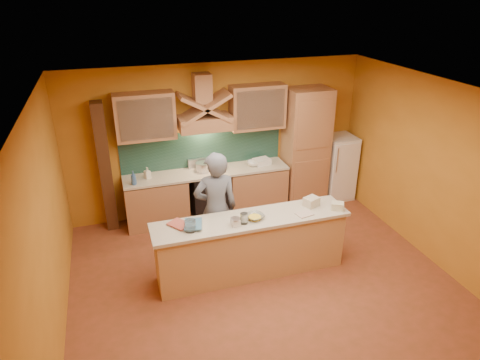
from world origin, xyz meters
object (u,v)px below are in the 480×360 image
object	(u,v)px
fridge	(338,167)
mixing_bowl	(255,217)
kitchen_scale	(235,223)
stove	(208,194)
person	(216,209)

from	to	relation	value
fridge	mixing_bowl	world-z (taller)	fridge
kitchen_scale	stove	bearing A→B (deg)	80.47
stove	kitchen_scale	distance (m)	2.10
kitchen_scale	person	bearing A→B (deg)	95.42
kitchen_scale	fridge	bearing A→B (deg)	28.86
fridge	person	xyz separation A→B (m)	(-2.91, -1.44, 0.27)
stove	person	xyz separation A→B (m)	(-0.21, -1.44, 0.47)
person	mixing_bowl	bearing A→B (deg)	135.08
person	mixing_bowl	world-z (taller)	person
fridge	mixing_bowl	bearing A→B (deg)	-141.87
kitchen_scale	mixing_bowl	distance (m)	0.33
fridge	person	bearing A→B (deg)	-153.61
stove	fridge	distance (m)	2.71
stove	person	bearing A→B (deg)	-98.34
person	kitchen_scale	size ratio (longest dim) A/B	16.42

